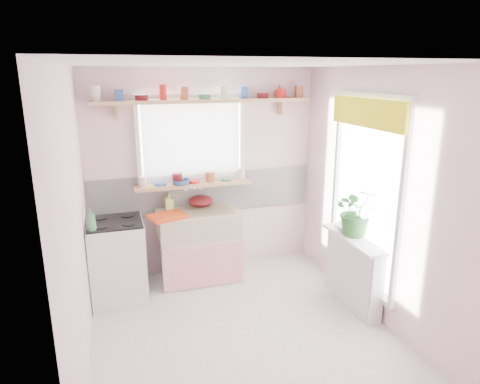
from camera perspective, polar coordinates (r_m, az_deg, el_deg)
name	(u,v)px	position (r m, az deg, el deg)	size (l,w,h in m)	color
room	(277,172)	(4.75, 4.91, 2.65)	(3.20, 3.20, 3.20)	white
sink_unit	(199,245)	(5.21, -5.51, -7.03)	(0.95, 0.65, 1.11)	white
cooker	(118,261)	(4.89, -15.98, -8.81)	(0.58, 0.58, 0.93)	white
radiator_ledge	(353,270)	(4.80, 14.85, -10.02)	(0.22, 0.95, 0.78)	white
windowsill	(194,184)	(5.16, -6.14, 1.02)	(1.40, 0.22, 0.04)	tan
pine_shelf	(205,101)	(5.03, -4.74, 12.00)	(2.52, 0.24, 0.04)	tan
shelf_crockery	(205,94)	(5.02, -4.76, 12.86)	(2.47, 0.11, 0.12)	silver
sill_crockery	(192,178)	(5.14, -6.35, 1.82)	(1.35, 0.11, 0.12)	silver
dish_tray	(167,216)	(4.90, -9.66, -3.22)	(0.40, 0.30, 0.04)	red
colander	(201,201)	(5.26, -5.20, -1.20)	(0.30, 0.30, 0.14)	#580F13
jade_plant	(357,211)	(4.63, 15.34, -2.47)	(0.48, 0.41, 0.53)	#286026
fruit_bowl	(351,228)	(4.78, 14.55, -4.70)	(0.33, 0.33, 0.08)	silver
herb_pot	(355,224)	(4.70, 15.03, -4.10)	(0.12, 0.08, 0.23)	#305A24
soap_bottle_sink	(169,201)	(5.18, -9.45, -1.18)	(0.09, 0.10, 0.21)	#E4E065
sill_cup	(178,179)	(5.17, -8.25, 1.78)	(0.13, 0.13, 0.10)	beige
sill_bowl	(181,182)	(5.06, -7.83, 1.30)	(0.21, 0.21, 0.07)	#2D5593
shelf_vase	(279,91)	(5.37, 5.26, 13.23)	(0.14, 0.14, 0.15)	#B35137
cooker_bottle	(91,219)	(4.48, -19.25, -3.43)	(0.09, 0.09, 0.24)	#458A5A
fruit	(351,223)	(4.76, 14.62, -3.97)	(0.20, 0.14, 0.10)	orange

